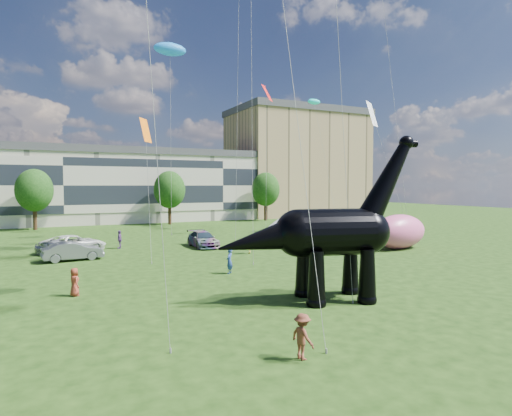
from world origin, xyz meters
name	(u,v)px	position (x,y,z in m)	size (l,w,h in m)	color
ground	(290,322)	(0.00, 0.00, 0.00)	(220.00, 220.00, 0.00)	#16330C
terrace_row	(62,188)	(-8.00, 62.00, 6.00)	(78.00, 11.00, 12.00)	beige
apartment_block	(297,165)	(40.00, 65.00, 11.00)	(28.00, 18.00, 22.00)	tan
tree_mid_left	(34,187)	(-12.00, 53.00, 6.29)	(5.20, 5.20, 9.44)	#382314
tree_mid_right	(169,187)	(8.00, 53.00, 6.29)	(5.20, 5.20, 9.44)	#382314
tree_far_right	(266,187)	(26.00, 53.00, 6.29)	(5.20, 5.20, 9.44)	#382314
dinosaur_sculpture	(326,235)	(3.83, 2.53, 3.68)	(11.92, 4.64, 9.74)	black
car_silver	(53,248)	(-9.95, 26.24, 0.69)	(1.63, 4.06, 1.38)	#AFB0B4
car_grey	(73,251)	(-8.40, 22.65, 0.82)	(1.73, 4.96, 1.63)	slate
car_white	(74,243)	(-8.04, 27.76, 0.83)	(2.77, 6.01, 1.67)	white
car_dark	(203,239)	(4.41, 25.54, 0.81)	(2.28, 5.61, 1.63)	#595960
gazebo_near	(298,224)	(16.31, 25.73, 1.99)	(5.09, 5.09, 2.84)	white
gazebo_far	(279,225)	(13.82, 26.00, 1.87)	(5.04, 5.04, 2.67)	white
inflatable_pink	(399,232)	(22.14, 15.54, 1.76)	(7.04, 3.52, 3.52)	pink
visitors	(157,255)	(-2.42, 16.83, 0.88)	(49.43, 37.44, 1.87)	#653982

